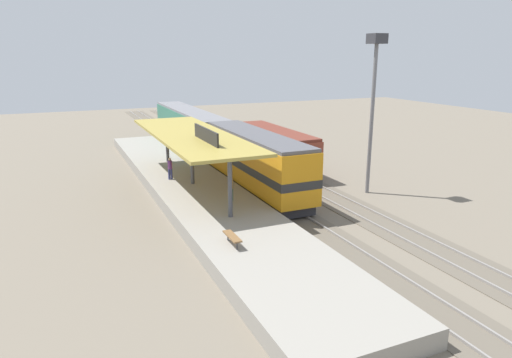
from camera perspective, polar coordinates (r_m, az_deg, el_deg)
ground_plane at (r=37.31m, az=1.97°, el=-0.75°), size 120.00×120.00×0.00m
track_near at (r=36.51m, az=-0.86°, el=-1.06°), size 3.20×110.00×0.16m
track_far at (r=38.46m, az=5.46°, el=-0.27°), size 3.20×110.00×0.16m
platform at (r=34.93m, az=-7.82°, el=-1.24°), size 6.00×44.00×0.90m
station_canopy at (r=33.92m, az=-8.03°, el=5.35°), size 5.20×18.00×4.70m
platform_bench at (r=23.47m, az=-2.97°, el=-7.17°), size 0.44×1.70×0.50m
locomotive at (r=34.77m, az=-0.05°, el=2.17°), size 2.93×14.43×4.44m
passenger_carriage_single at (r=51.48m, az=-8.19°, el=6.20°), size 2.90×20.00×4.24m
freight_car at (r=42.09m, az=2.39°, el=3.85°), size 2.80×12.00×3.54m
light_mast at (r=34.87m, az=14.49°, el=11.69°), size 1.10×1.10×11.70m
person_waiting at (r=30.23m, az=-3.19°, el=-0.96°), size 0.34×0.34×1.71m
person_walking at (r=35.96m, az=-10.64°, el=1.43°), size 0.34×0.34×1.71m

